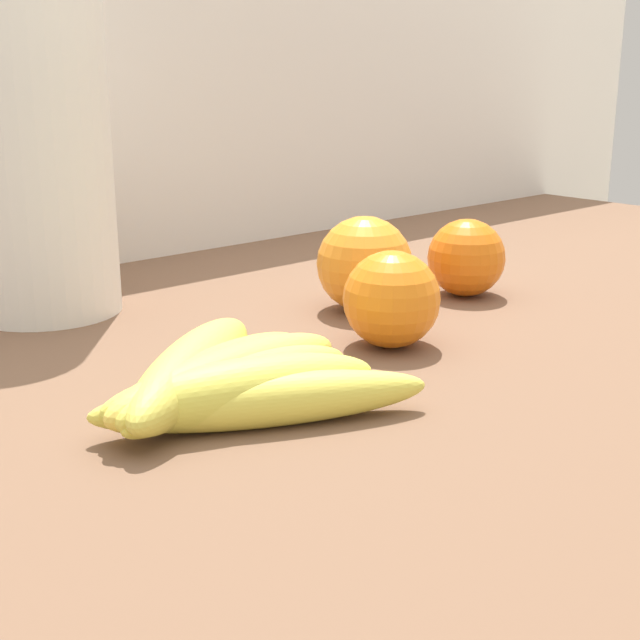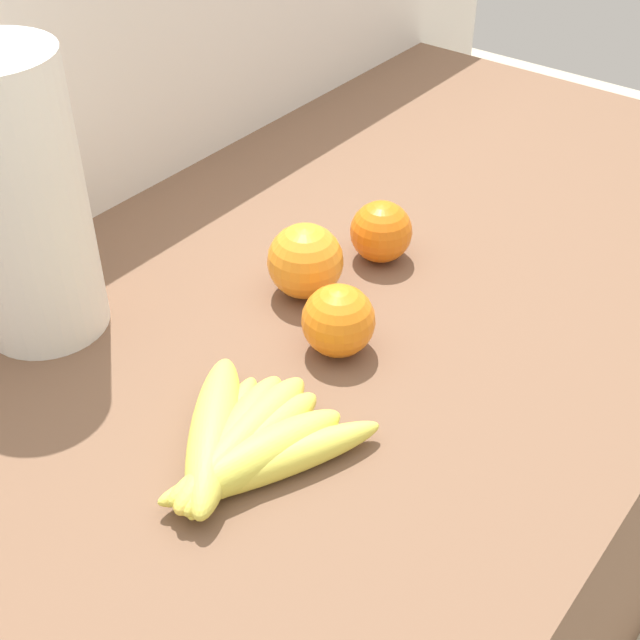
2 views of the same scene
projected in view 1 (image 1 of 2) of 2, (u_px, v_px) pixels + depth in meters
wall_back at (174, 473)px, 1.11m from camera, size 1.84×0.06×1.30m
banana_bunch at (225, 383)px, 0.55m from camera, size 0.20×0.20×0.04m
orange_center at (466, 258)px, 0.83m from camera, size 0.07×0.07×0.07m
orange_front at (364, 264)px, 0.77m from camera, size 0.08×0.08×0.08m
orange_far_right at (392, 299)px, 0.68m from camera, size 0.07×0.07×0.07m
paper_towel_roll at (34, 141)px, 0.74m from camera, size 0.13×0.13×0.33m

